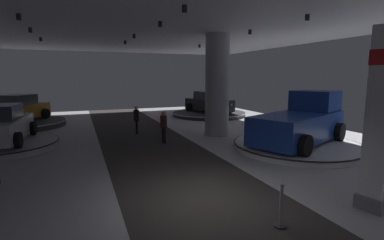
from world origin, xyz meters
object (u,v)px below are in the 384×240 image
(column_right, at_px, (217,86))
(visitor_walking_near, at_px, (136,118))
(display_car_far_left, at_px, (0,126))
(display_platform_far_left, at_px, (2,145))
(visitor_walking_far, at_px, (164,125))
(display_platform_deep_right, at_px, (209,114))
(display_car_deep_left, at_px, (16,109))
(display_platform_mid_right, at_px, (297,146))
(display_car_deep_right, at_px, (209,103))
(pickup_truck_mid_right, at_px, (301,122))
(display_platform_deep_left, at_px, (17,124))

(column_right, bearing_deg, visitor_walking_near, 154.63)
(column_right, height_order, display_car_far_left, column_right)
(visitor_walking_near, bearing_deg, display_platform_far_left, -168.90)
(visitor_walking_far, bearing_deg, visitor_walking_near, 105.90)
(display_platform_far_left, xyz_separation_m, display_platform_deep_right, (13.26, 6.49, -0.01))
(display_car_deep_left, xyz_separation_m, display_platform_deep_right, (13.73, 0.09, -0.96))
(display_platform_mid_right, relative_size, display_platform_deep_right, 0.93)
(column_right, bearing_deg, display_platform_deep_right, 68.25)
(display_platform_mid_right, bearing_deg, visitor_walking_near, 134.98)
(display_car_deep_left, xyz_separation_m, display_car_deep_right, (13.72, 0.12, -0.07))
(display_platform_deep_right, distance_m, display_car_deep_right, 0.90)
(pickup_truck_mid_right, height_order, display_car_deep_left, pickup_truck_mid_right)
(column_right, relative_size, display_platform_deep_right, 0.90)
(pickup_truck_mid_right, relative_size, display_platform_deep_left, 0.96)
(display_platform_deep_left, height_order, display_platform_deep_right, display_platform_deep_left)
(column_right, bearing_deg, visitor_walking_far, -165.70)
(display_car_far_left, distance_m, display_platform_deep_left, 6.48)
(display_platform_far_left, distance_m, visitor_walking_near, 6.46)
(display_car_deep_right, distance_m, visitor_walking_near, 8.74)
(display_platform_mid_right, xyz_separation_m, display_platform_deep_right, (0.89, 11.34, 0.02))
(display_car_far_left, bearing_deg, display_car_deep_right, 26.29)
(display_platform_deep_left, bearing_deg, display_car_far_left, -85.71)
(display_platform_far_left, bearing_deg, visitor_walking_far, -12.33)
(display_platform_mid_right, distance_m, display_platform_deep_right, 11.37)
(display_car_far_left, xyz_separation_m, display_platform_deep_left, (-0.48, 6.40, -0.88))
(display_platform_deep_right, bearing_deg, visitor_walking_near, -142.99)
(display_platform_deep_left, bearing_deg, display_platform_deep_right, 0.48)
(display_platform_deep_right, height_order, visitor_walking_far, visitor_walking_far)
(column_right, relative_size, visitor_walking_far, 3.46)
(visitor_walking_near, bearing_deg, display_platform_deep_right, 37.01)
(display_car_far_left, relative_size, visitor_walking_near, 2.72)
(pickup_truck_mid_right, relative_size, display_car_deep_right, 1.26)
(display_car_deep_left, height_order, display_car_deep_right, display_car_deep_left)
(display_platform_mid_right, distance_m, display_car_deep_left, 17.10)
(pickup_truck_mid_right, xyz_separation_m, display_platform_deep_right, (0.59, 11.21, -1.04))
(display_platform_far_left, height_order, visitor_walking_far, visitor_walking_far)
(display_platform_mid_right, distance_m, display_car_deep_right, 11.44)
(display_platform_far_left, distance_m, display_platform_deep_right, 14.77)
(display_platform_far_left, distance_m, display_car_deep_left, 6.49)
(display_platform_deep_right, distance_m, visitor_walking_far, 10.16)
(display_car_far_left, relative_size, visitor_walking_far, 2.72)
(display_platform_mid_right, distance_m, visitor_walking_far, 6.28)
(display_car_deep_right, bearing_deg, pickup_truck_mid_right, -92.98)
(display_platform_deep_right, relative_size, visitor_walking_far, 3.83)
(display_platform_mid_right, distance_m, visitor_walking_near, 8.63)
(visitor_walking_far, bearing_deg, display_platform_deep_right, 52.47)
(display_car_far_left, bearing_deg, pickup_truck_mid_right, -20.31)
(display_platform_far_left, height_order, display_car_deep_left, display_car_deep_left)
(display_platform_deep_left, relative_size, display_car_deep_left, 1.32)
(display_platform_far_left, relative_size, display_platform_mid_right, 0.83)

